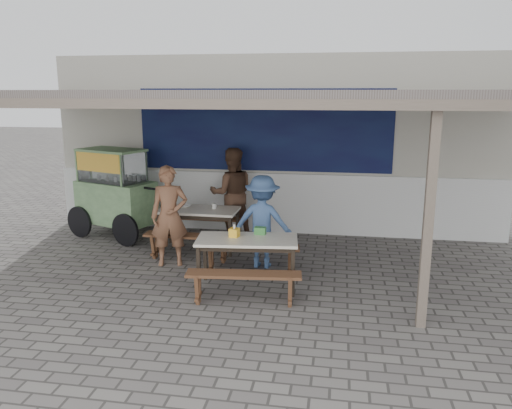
{
  "coord_description": "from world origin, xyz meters",
  "views": [
    {
      "loc": [
        1.32,
        -6.76,
        2.79
      ],
      "look_at": [
        0.01,
        0.9,
        1.03
      ],
      "focal_mm": 35.0,
      "sensor_mm": 36.0,
      "label": 1
    }
  ],
  "objects_px": {
    "donation_box": "(260,231)",
    "condiment_jar": "(214,206)",
    "table_right": "(247,244)",
    "bench_right_street": "(244,281)",
    "bench_left_wall": "(208,223)",
    "table_left": "(198,213)",
    "condiment_bowl": "(186,206)",
    "patron_right_table": "(262,222)",
    "vendor_cart": "(114,190)",
    "patron_street_side": "(170,216)",
    "bench_left_street": "(189,241)",
    "bench_right_wall": "(250,253)",
    "patron_wall_side": "(232,193)",
    "tissue_box": "(234,233)"
  },
  "relations": [
    {
      "from": "condiment_bowl",
      "to": "vendor_cart",
      "type": "bearing_deg",
      "value": 165.28
    },
    {
      "from": "table_right",
      "to": "patron_right_table",
      "type": "height_order",
      "value": "patron_right_table"
    },
    {
      "from": "patron_wall_side",
      "to": "bench_right_wall",
      "type": "bearing_deg",
      "value": 94.53
    },
    {
      "from": "bench_left_wall",
      "to": "patron_right_table",
      "type": "relative_size",
      "value": 1.01
    },
    {
      "from": "table_right",
      "to": "bench_right_street",
      "type": "relative_size",
      "value": 0.96
    },
    {
      "from": "bench_right_wall",
      "to": "condiment_jar",
      "type": "bearing_deg",
      "value": 120.75
    },
    {
      "from": "bench_left_street",
      "to": "table_right",
      "type": "xyz_separation_m",
      "value": [
        1.2,
        -1.04,
        0.33
      ]
    },
    {
      "from": "bench_left_street",
      "to": "table_right",
      "type": "bearing_deg",
      "value": -40.37
    },
    {
      "from": "bench_left_wall",
      "to": "table_right",
      "type": "bearing_deg",
      "value": -61.66
    },
    {
      "from": "bench_left_wall",
      "to": "table_right",
      "type": "distance_m",
      "value": 2.56
    },
    {
      "from": "bench_right_wall",
      "to": "donation_box",
      "type": "height_order",
      "value": "donation_box"
    },
    {
      "from": "bench_left_wall",
      "to": "patron_wall_side",
      "type": "relative_size",
      "value": 0.86
    },
    {
      "from": "vendor_cart",
      "to": "condiment_bowl",
      "type": "xyz_separation_m",
      "value": [
        1.57,
        -0.41,
        -0.16
      ]
    },
    {
      "from": "table_left",
      "to": "bench_right_street",
      "type": "xyz_separation_m",
      "value": [
        1.26,
        -2.23,
        -0.33
      ]
    },
    {
      "from": "table_right",
      "to": "vendor_cart",
      "type": "height_order",
      "value": "vendor_cart"
    },
    {
      "from": "table_left",
      "to": "donation_box",
      "type": "bearing_deg",
      "value": -45.7
    },
    {
      "from": "vendor_cart",
      "to": "table_left",
      "type": "bearing_deg",
      "value": 3.45
    },
    {
      "from": "vendor_cart",
      "to": "donation_box",
      "type": "relative_size",
      "value": 13.61
    },
    {
      "from": "table_left",
      "to": "donation_box",
      "type": "xyz_separation_m",
      "value": [
        1.34,
        -1.4,
        0.13
      ]
    },
    {
      "from": "table_right",
      "to": "bench_right_street",
      "type": "xyz_separation_m",
      "value": [
        0.06,
        -0.58,
        -0.33
      ]
    },
    {
      "from": "condiment_bowl",
      "to": "bench_left_wall",
      "type": "bearing_deg",
      "value": 60.48
    },
    {
      "from": "bench_right_wall",
      "to": "condiment_jar",
      "type": "distance_m",
      "value": 1.5
    },
    {
      "from": "table_right",
      "to": "patron_right_table",
      "type": "relative_size",
      "value": 1.0
    },
    {
      "from": "patron_right_table",
      "to": "condiment_jar",
      "type": "relative_size",
      "value": 16.14
    },
    {
      "from": "patron_right_table",
      "to": "table_left",
      "type": "bearing_deg",
      "value": -26.53
    },
    {
      "from": "bench_left_street",
      "to": "condiment_jar",
      "type": "distance_m",
      "value": 0.87
    },
    {
      "from": "vendor_cart",
      "to": "tissue_box",
      "type": "bearing_deg",
      "value": -17.08
    },
    {
      "from": "bench_right_street",
      "to": "patron_right_table",
      "type": "height_order",
      "value": "patron_right_table"
    },
    {
      "from": "table_right",
      "to": "condiment_bowl",
      "type": "relative_size",
      "value": 8.15
    },
    {
      "from": "table_left",
      "to": "bench_right_wall",
      "type": "bearing_deg",
      "value": -42.61
    },
    {
      "from": "donation_box",
      "to": "table_right",
      "type": "bearing_deg",
      "value": -121.98
    },
    {
      "from": "patron_street_side",
      "to": "bench_right_wall",
      "type": "bearing_deg",
      "value": -24.5
    },
    {
      "from": "table_left",
      "to": "table_right",
      "type": "xyz_separation_m",
      "value": [
        1.19,
        -1.64,
        -0.0
      ]
    },
    {
      "from": "donation_box",
      "to": "bench_right_street",
      "type": "bearing_deg",
      "value": -96.07
    },
    {
      "from": "donation_box",
      "to": "condiment_jar",
      "type": "height_order",
      "value": "donation_box"
    },
    {
      "from": "table_left",
      "to": "bench_right_wall",
      "type": "relative_size",
      "value": 0.91
    },
    {
      "from": "table_left",
      "to": "patron_wall_side",
      "type": "bearing_deg",
      "value": 63.24
    },
    {
      "from": "condiment_jar",
      "to": "patron_right_table",
      "type": "bearing_deg",
      "value": -37.77
    },
    {
      "from": "bench_left_wall",
      "to": "condiment_bowl",
      "type": "distance_m",
      "value": 0.7
    },
    {
      "from": "table_left",
      "to": "condiment_bowl",
      "type": "distance_m",
      "value": 0.31
    },
    {
      "from": "bench_left_street",
      "to": "tissue_box",
      "type": "bearing_deg",
      "value": -44.05
    },
    {
      "from": "patron_street_side",
      "to": "patron_right_table",
      "type": "relative_size",
      "value": 1.09
    },
    {
      "from": "patron_street_side",
      "to": "bench_left_street",
      "type": "bearing_deg",
      "value": 30.77
    },
    {
      "from": "condiment_bowl",
      "to": "bench_right_street",
      "type": "bearing_deg",
      "value": -57.19
    },
    {
      "from": "table_left",
      "to": "patron_street_side",
      "type": "bearing_deg",
      "value": -105.0
    },
    {
      "from": "table_left",
      "to": "patron_street_side",
      "type": "relative_size",
      "value": 0.86
    },
    {
      "from": "bench_right_street",
      "to": "patron_right_table",
      "type": "distance_m",
      "value": 1.6
    },
    {
      "from": "table_right",
      "to": "bench_left_wall",
      "type": "bearing_deg",
      "value": 111.72
    },
    {
      "from": "table_right",
      "to": "bench_right_street",
      "type": "bearing_deg",
      "value": -90.0
    },
    {
      "from": "table_right",
      "to": "bench_right_wall",
      "type": "relative_size",
      "value": 0.96
    }
  ]
}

